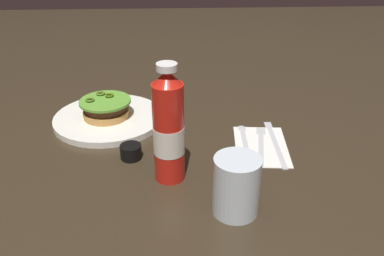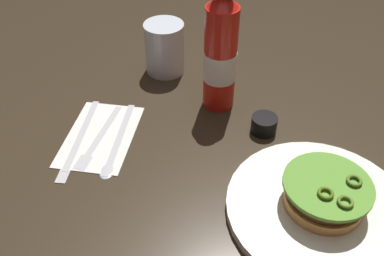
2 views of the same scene
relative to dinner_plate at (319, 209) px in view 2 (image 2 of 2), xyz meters
The scene contains 10 objects.
ground_plane 0.15m from the dinner_plate, 141.27° to the right, with size 3.00×3.00×0.00m, color #32281A.
dinner_plate is the anchor object (origin of this frame).
burger_sandwich 0.03m from the dinner_plate, 124.65° to the left, with size 0.13×0.13×0.05m.
ketchup_bottle 0.32m from the dinner_plate, 148.64° to the right, with size 0.06×0.06×0.25m.
water_glass 0.47m from the dinner_plate, 143.33° to the right, with size 0.09×0.09×0.11m, color silver.
condiment_cup 0.20m from the dinner_plate, 158.24° to the right, with size 0.05×0.05×0.03m, color black.
napkin 0.40m from the dinner_plate, 111.58° to the right, with size 0.18×0.12×0.00m, color white.
butter_knife 0.43m from the dinner_plate, 106.77° to the right, with size 0.22×0.02×0.00m.
fork_utensil 0.40m from the dinner_plate, 108.97° to the right, with size 0.18×0.05×0.00m.
spoon_utensil 0.36m from the dinner_plate, 108.63° to the right, with size 0.20×0.03×0.00m.
Camera 2 is at (0.54, -0.07, 0.52)m, focal length 39.70 mm.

